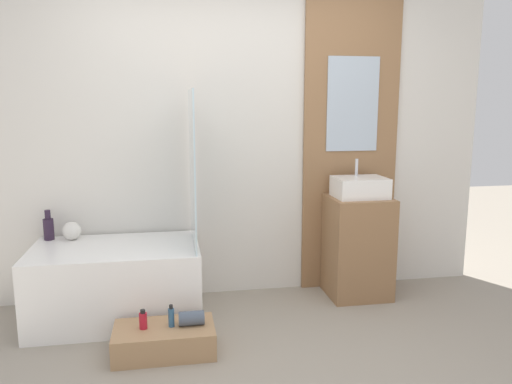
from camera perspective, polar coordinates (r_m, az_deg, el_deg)
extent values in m
cube|color=silver|center=(4.02, -2.55, 6.46)|extent=(4.20, 0.06, 2.60)
cube|color=#8E6642|center=(4.21, 10.78, 6.46)|extent=(0.80, 0.03, 2.60)
cube|color=#ADBCCC|center=(4.19, 11.00, 9.82)|extent=(0.43, 0.01, 0.76)
cube|color=white|center=(3.81, -15.60, -9.95)|extent=(1.18, 0.72, 0.54)
cube|color=silver|center=(3.73, -15.80, -6.07)|extent=(0.92, 0.51, 0.01)
cube|color=silver|center=(3.57, -7.27, 2.65)|extent=(0.01, 0.62, 1.11)
cube|color=#A87F56|center=(3.33, -10.43, -16.28)|extent=(0.63, 0.36, 0.17)
cube|color=#8E6642|center=(4.15, 11.54, -6.15)|extent=(0.48, 0.44, 0.82)
cube|color=white|center=(4.04, 11.79, 0.53)|extent=(0.40, 0.31, 0.16)
cylinder|color=silver|center=(4.10, 11.42, 2.79)|extent=(0.02, 0.02, 0.14)
cylinder|color=#2D1E33|center=(4.06, -22.61, -3.96)|extent=(0.08, 0.08, 0.16)
cylinder|color=#2D1E33|center=(4.03, -22.72, -2.39)|extent=(0.04, 0.04, 0.07)
sphere|color=silver|center=(4.00, -20.31, -4.18)|extent=(0.14, 0.14, 0.14)
cylinder|color=#B21928|center=(3.28, -12.78, -14.17)|extent=(0.05, 0.05, 0.10)
cylinder|color=black|center=(3.25, -12.82, -13.17)|extent=(0.03, 0.03, 0.02)
cylinder|color=#2D567A|center=(3.27, -9.66, -13.97)|extent=(0.04, 0.04, 0.12)
cylinder|color=black|center=(3.24, -9.70, -12.81)|extent=(0.02, 0.02, 0.03)
cylinder|color=#4C5666|center=(3.28, -7.38, -14.11)|extent=(0.16, 0.09, 0.09)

